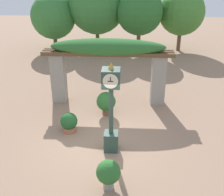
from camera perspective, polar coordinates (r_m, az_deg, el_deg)
name	(u,v)px	position (r m, az deg, el deg)	size (l,w,h in m)	color
ground_plane	(101,144)	(9.99, -2.27, -9.41)	(60.00, 60.00, 0.00)	#9E7A60
pedestal_clock	(111,107)	(8.90, -0.19, -1.80)	(0.56, 0.61, 3.10)	#2D473D
pergola	(108,56)	(12.29, -0.85, 8.54)	(5.69, 1.21, 2.94)	gray
potted_plant_near_left	(108,173)	(7.95, -0.74, -14.97)	(0.68, 0.68, 0.89)	gray
potted_plant_near_right	(69,122)	(10.64, -8.74, -4.88)	(0.64, 0.64, 0.77)	#B26B4C
potted_plant_far_left	(106,102)	(11.66, -1.22, -0.81)	(0.80, 0.80, 1.01)	brown
tree_line	(113,10)	(21.16, 0.20, 17.47)	(12.59, 4.70, 5.40)	brown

